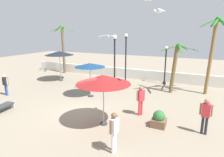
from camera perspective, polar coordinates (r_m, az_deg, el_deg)
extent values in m
plane|color=gray|center=(11.57, -6.99, -10.30)|extent=(56.00, 56.00, 0.00)
cube|color=silver|center=(19.65, 7.53, 1.25)|extent=(25.20, 0.30, 0.98)
cylinder|color=#333338|center=(10.32, -2.43, -13.04)|extent=(0.38, 0.38, 0.08)
cylinder|color=#A5A5AD|center=(9.89, -2.49, -7.48)|extent=(0.05, 0.05, 2.23)
cone|color=maroon|center=(9.50, -2.57, -0.25)|extent=(2.72, 2.72, 0.44)
sphere|color=#99999E|center=(9.45, -2.58, 1.09)|extent=(0.08, 0.08, 0.08)
cylinder|color=#333338|center=(14.49, -6.25, -5.08)|extent=(0.40, 0.40, 0.08)
cylinder|color=#A5A5AD|center=(14.18, -6.37, -0.91)|extent=(0.05, 0.05, 2.26)
cone|color=navy|center=(13.92, -6.50, 3.93)|extent=(2.18, 2.18, 0.27)
sphere|color=#99999E|center=(13.90, -6.52, 4.58)|extent=(0.08, 0.08, 0.08)
cylinder|color=#333338|center=(19.60, -14.71, -0.47)|extent=(0.41, 0.41, 0.08)
cylinder|color=#A5A5AD|center=(19.35, -14.93, 3.06)|extent=(0.05, 0.05, 2.54)
cone|color=black|center=(19.15, -15.19, 7.20)|extent=(2.69, 2.69, 0.38)
sphere|color=#99999E|center=(19.13, -15.22, 7.80)|extent=(0.08, 0.08, 0.08)
cylinder|color=brown|center=(22.84, -14.05, 7.97)|extent=(0.34, 0.29, 5.14)
sphere|color=#346A2A|center=(22.77, -14.52, 14.41)|extent=(0.47, 0.47, 0.47)
ellipsoid|color=#346A2A|center=(22.39, -12.96, 13.95)|extent=(1.30, 0.32, 0.65)
ellipsoid|color=#346A2A|center=(23.02, -12.81, 13.94)|extent=(0.84, 1.21, 0.65)
ellipsoid|color=#346A2A|center=(23.47, -14.41, 13.84)|extent=(0.93, 1.16, 0.65)
ellipsoid|color=#346A2A|center=(23.30, -15.64, 13.77)|extent=(1.31, 0.43, 0.65)
ellipsoid|color=#346A2A|center=(22.63, -16.27, 13.75)|extent=(0.96, 1.13, 0.65)
ellipsoid|color=#346A2A|center=(22.09, -14.97, 13.85)|extent=(0.71, 1.26, 0.65)
cylinder|color=brown|center=(15.59, 17.64, 2.41)|extent=(0.54, 0.29, 3.62)
sphere|color=#2F6629|center=(15.33, 19.07, 8.95)|extent=(0.46, 0.46, 0.46)
ellipsoid|color=#2F6629|center=(15.39, 21.87, 8.18)|extent=(1.49, 0.42, 0.50)
ellipsoid|color=#2F6629|center=(16.02, 20.29, 8.49)|extent=(0.72, 1.44, 0.50)
ellipsoid|color=#2F6629|center=(15.79, 16.77, 8.69)|extent=(1.38, 0.91, 0.50)
ellipsoid|color=#2F6629|center=(15.05, 16.34, 8.50)|extent=(1.38, 0.90, 0.50)
ellipsoid|color=#2F6629|center=(14.59, 19.51, 8.12)|extent=(0.59, 1.47, 0.50)
cylinder|color=brown|center=(16.08, 26.93, 5.30)|extent=(0.44, 0.25, 5.50)
sphere|color=#257725|center=(15.99, 28.73, 14.99)|extent=(0.39, 0.39, 0.39)
ellipsoid|color=#257725|center=(16.55, 29.70, 13.95)|extent=(0.77, 1.10, 0.64)
ellipsoid|color=#257725|center=(16.57, 27.73, 14.17)|extent=(0.59, 1.16, 0.64)
ellipsoid|color=#257725|center=(16.13, 26.34, 14.37)|extent=(1.18, 0.49, 0.64)
ellipsoid|color=#257725|center=(15.79, 26.38, 14.41)|extent=(1.18, 0.52, 0.64)
ellipsoid|color=#257725|center=(15.36, 28.07, 14.29)|extent=(0.52, 1.18, 0.64)
cylinder|color=black|center=(16.08, 0.75, -2.87)|extent=(0.28, 0.28, 0.20)
cylinder|color=black|center=(15.64, 0.77, 3.91)|extent=(0.12, 0.12, 4.05)
cylinder|color=black|center=(15.43, 0.79, 11.34)|extent=(0.22, 0.22, 0.06)
sphere|color=white|center=(15.42, 0.79, 12.00)|extent=(0.35, 0.35, 0.35)
cylinder|color=black|center=(18.06, 3.94, -1.05)|extent=(0.28, 0.28, 0.20)
cylinder|color=black|center=(17.66, 4.04, 5.19)|extent=(0.12, 0.12, 4.16)
cylinder|color=black|center=(17.47, 4.16, 11.95)|extent=(0.22, 0.22, 0.06)
sphere|color=white|center=(17.47, 4.17, 12.48)|extent=(0.32, 0.32, 0.32)
cylinder|color=black|center=(18.39, 15.04, -1.22)|extent=(0.28, 0.28, 0.20)
cylinder|color=black|center=(18.08, 15.33, 3.20)|extent=(0.12, 0.12, 3.08)
cylinder|color=black|center=(17.88, 15.64, 8.05)|extent=(0.22, 0.22, 0.06)
sphere|color=white|center=(17.87, 15.67, 8.56)|extent=(0.32, 0.32, 0.32)
cube|color=#B7B7BC|center=(13.84, -27.57, -6.94)|extent=(0.55, 0.10, 0.35)
cube|color=#33383D|center=(13.38, -29.65, -7.07)|extent=(0.69, 1.45, 0.08)
cylinder|color=#D8333F|center=(11.35, 8.64, -8.46)|extent=(0.12, 0.12, 0.87)
cylinder|color=#D8333F|center=(11.26, 7.97, -8.61)|extent=(0.12, 0.12, 0.87)
cube|color=#D8333F|center=(11.05, 8.44, -4.97)|extent=(0.41, 0.43, 0.61)
sphere|color=#936B4C|center=(10.92, 8.52, -2.86)|extent=(0.23, 0.23, 0.23)
cylinder|color=#936B4C|center=(11.17, 9.45, -4.63)|extent=(0.08, 0.08, 0.55)
cylinder|color=#936B4C|center=(10.91, 7.41, -5.02)|extent=(0.08, 0.08, 0.55)
cylinder|color=#26262D|center=(10.21, 24.96, -12.23)|extent=(0.12, 0.12, 0.88)
cylinder|color=#26262D|center=(10.20, 25.87, -12.36)|extent=(0.12, 0.12, 0.88)
cube|color=#D8333F|center=(9.92, 25.86, -8.39)|extent=(0.39, 0.28, 0.62)
sphere|color=#936B4C|center=(9.78, 26.12, -6.05)|extent=(0.24, 0.24, 0.24)
cylinder|color=#936B4C|center=(9.93, 24.50, -8.03)|extent=(0.08, 0.08, 0.56)
cylinder|color=#936B4C|center=(9.89, 27.27, -8.41)|extent=(0.08, 0.08, 0.56)
cylinder|color=#3359B2|center=(16.47, -28.41, -3.06)|extent=(0.12, 0.12, 0.81)
cylinder|color=#3359B2|center=(16.60, -28.71, -2.98)|extent=(0.12, 0.12, 0.81)
cube|color=#26262D|center=(16.37, -28.83, -0.70)|extent=(0.38, 0.27, 0.57)
sphere|color=beige|center=(16.29, -28.99, 0.65)|extent=(0.22, 0.22, 0.22)
cylinder|color=beige|center=(16.16, -28.39, -0.71)|extent=(0.08, 0.08, 0.52)
cylinder|color=beige|center=(16.56, -29.29, -0.50)|extent=(0.08, 0.08, 0.52)
cylinder|color=silver|center=(7.99, 0.27, -18.51)|extent=(0.12, 0.12, 0.85)
cylinder|color=silver|center=(8.10, 0.89, -17.99)|extent=(0.12, 0.12, 0.85)
cube|color=silver|center=(7.68, 0.60, -13.64)|extent=(0.28, 0.39, 0.60)
sphere|color=brown|center=(7.50, 0.61, -10.80)|extent=(0.23, 0.23, 0.23)
cylinder|color=brown|center=(7.49, -0.37, -14.15)|extent=(0.08, 0.08, 0.54)
cylinder|color=brown|center=(7.85, 1.52, -12.75)|extent=(0.08, 0.08, 0.54)
ellipsoid|color=white|center=(14.53, -1.31, 12.37)|extent=(0.30, 0.32, 0.12)
sphere|color=white|center=(14.37, -1.15, 12.48)|extent=(0.10, 0.10, 0.10)
cube|color=silver|center=(14.62, 0.00, 12.46)|extent=(0.60, 0.54, 0.15)
cube|color=silver|center=(14.45, -2.65, 12.43)|extent=(0.60, 0.54, 0.13)
ellipsoid|color=white|center=(8.90, 13.46, 18.58)|extent=(0.34, 0.26, 0.12)
sphere|color=white|center=(8.85, 12.36, 18.86)|extent=(0.10, 0.10, 0.10)
cube|color=silver|center=(8.57, 14.20, 18.88)|extent=(0.46, 0.66, 0.19)
cube|color=silver|center=(9.23, 12.78, 18.55)|extent=(0.46, 0.67, 0.10)
ellipsoid|color=white|center=(13.74, 9.93, 21.73)|extent=(0.34, 0.24, 0.12)
cube|color=silver|center=(13.94, 10.63, 21.67)|extent=(0.33, 0.51, 0.09)
cube|color=brown|center=(10.32, 13.53, -12.45)|extent=(0.70, 0.70, 0.40)
sphere|color=#2D6B33|center=(10.18, 13.64, -10.68)|extent=(0.60, 0.60, 0.60)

